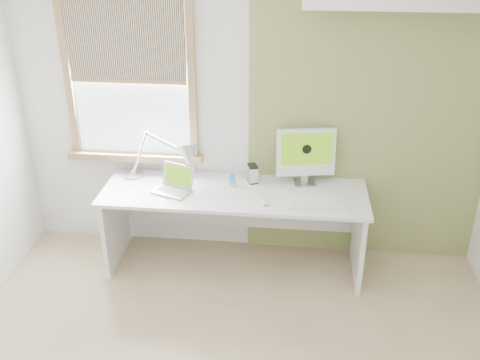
# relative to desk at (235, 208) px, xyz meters

# --- Properties ---
(room) EXTENTS (4.04, 3.54, 2.64)m
(room) POSITION_rel_desk_xyz_m (0.08, -1.44, 0.77)
(room) COLOR tan
(room) RESTS_ON ground
(accent_wall) EXTENTS (2.00, 0.02, 2.60)m
(accent_wall) POSITION_rel_desk_xyz_m (1.08, 0.30, 0.77)
(accent_wall) COLOR olive
(accent_wall) RESTS_ON room
(window) EXTENTS (1.20, 0.14, 1.42)m
(window) POSITION_rel_desk_xyz_m (-0.92, 0.27, 1.01)
(window) COLOR olive
(window) RESTS_ON room
(desk) EXTENTS (2.20, 0.70, 0.73)m
(desk) POSITION_rel_desk_xyz_m (0.00, 0.00, 0.00)
(desk) COLOR silver
(desk) RESTS_ON room
(desk_lamp) EXTENTS (0.74, 0.33, 0.43)m
(desk_lamp) POSITION_rel_desk_xyz_m (-0.50, 0.08, 0.42)
(desk_lamp) COLOR #B0B2B5
(desk_lamp) RESTS_ON desk
(laptop) EXTENTS (0.36, 0.33, 0.21)m
(laptop) POSITION_rel_desk_xyz_m (-0.49, -0.09, 0.25)
(laptop) COLOR #B0B2B5
(laptop) RESTS_ON desk
(phone_dock) EXTENTS (0.08, 0.08, 0.13)m
(phone_dock) POSITION_rel_desk_xyz_m (-0.03, 0.05, 0.23)
(phone_dock) COLOR #B0B2B5
(phone_dock) RESTS_ON desk
(external_drive) EXTENTS (0.11, 0.13, 0.15)m
(external_drive) POSITION_rel_desk_xyz_m (0.14, 0.14, 0.27)
(external_drive) COLOR #B0B2B5
(external_drive) RESTS_ON desk
(imac) EXTENTS (0.50, 0.20, 0.48)m
(imac) POSITION_rel_desk_xyz_m (0.58, 0.17, 0.47)
(imac) COLOR #B0B2B5
(imac) RESTS_ON desk
(keyboard) EXTENTS (0.46, 0.17, 0.02)m
(keyboard) POSITION_rel_desk_xyz_m (0.68, -0.25, 0.20)
(keyboard) COLOR white
(keyboard) RESTS_ON desk
(mouse) EXTENTS (0.09, 0.12, 0.03)m
(mouse) POSITION_rel_desk_xyz_m (0.26, -0.25, 0.21)
(mouse) COLOR white
(mouse) RESTS_ON desk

